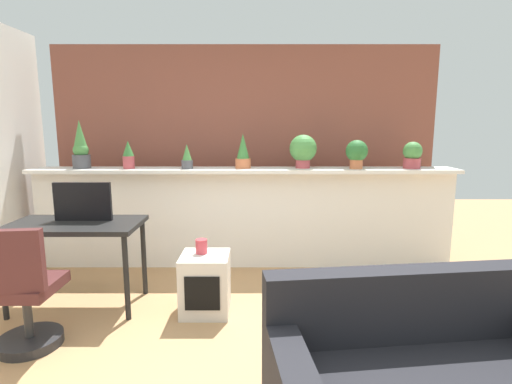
{
  "coord_description": "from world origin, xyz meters",
  "views": [
    {
      "loc": [
        0.13,
        -2.27,
        1.57
      ],
      "look_at": [
        0.13,
        1.03,
        1.01
      ],
      "focal_mm": 27.65,
      "sensor_mm": 36.0,
      "label": 1
    }
  ],
  "objects_px": {
    "potted_plant_4": "(303,150)",
    "office_chair": "(22,298)",
    "potted_plant_1": "(128,155)",
    "desk": "(75,232)",
    "potted_plant_2": "(187,158)",
    "potted_plant_0": "(80,148)",
    "side_cube_shelf": "(205,284)",
    "tv_monitor": "(83,202)",
    "vase_on_shelf": "(201,246)",
    "potted_plant_6": "(412,155)",
    "potted_plant_5": "(356,153)",
    "potted_plant_3": "(243,153)"
  },
  "relations": [
    {
      "from": "potted_plant_4",
      "to": "office_chair",
      "type": "bearing_deg",
      "value": -141.22
    },
    {
      "from": "potted_plant_1",
      "to": "desk",
      "type": "distance_m",
      "value": 1.13
    },
    {
      "from": "potted_plant_4",
      "to": "office_chair",
      "type": "relative_size",
      "value": 0.39
    },
    {
      "from": "potted_plant_1",
      "to": "potted_plant_2",
      "type": "relative_size",
      "value": 1.13
    },
    {
      "from": "potted_plant_0",
      "to": "office_chair",
      "type": "bearing_deg",
      "value": -81.05
    },
    {
      "from": "office_chair",
      "to": "side_cube_shelf",
      "type": "relative_size",
      "value": 1.82
    },
    {
      "from": "potted_plant_2",
      "to": "side_cube_shelf",
      "type": "bearing_deg",
      "value": -73.74
    },
    {
      "from": "tv_monitor",
      "to": "office_chair",
      "type": "relative_size",
      "value": 0.54
    },
    {
      "from": "potted_plant_4",
      "to": "desk",
      "type": "height_order",
      "value": "potted_plant_4"
    },
    {
      "from": "potted_plant_1",
      "to": "desk",
      "type": "bearing_deg",
      "value": -100.73
    },
    {
      "from": "desk",
      "to": "vase_on_shelf",
      "type": "height_order",
      "value": "desk"
    },
    {
      "from": "potted_plant_2",
      "to": "desk",
      "type": "xyz_separation_m",
      "value": [
        -0.81,
        -0.94,
        -0.56
      ]
    },
    {
      "from": "potted_plant_1",
      "to": "potted_plant_2",
      "type": "distance_m",
      "value": 0.63
    },
    {
      "from": "office_chair",
      "to": "vase_on_shelf",
      "type": "height_order",
      "value": "office_chair"
    },
    {
      "from": "potted_plant_4",
      "to": "vase_on_shelf",
      "type": "height_order",
      "value": "potted_plant_4"
    },
    {
      "from": "desk",
      "to": "vase_on_shelf",
      "type": "relative_size",
      "value": 9.09
    },
    {
      "from": "potted_plant_1",
      "to": "potted_plant_6",
      "type": "xyz_separation_m",
      "value": [
        3.04,
        0.02,
        -0.0
      ]
    },
    {
      "from": "desk",
      "to": "potted_plant_1",
      "type": "bearing_deg",
      "value": 79.27
    },
    {
      "from": "potted_plant_0",
      "to": "tv_monitor",
      "type": "height_order",
      "value": "potted_plant_0"
    },
    {
      "from": "office_chair",
      "to": "side_cube_shelf",
      "type": "bearing_deg",
      "value": 25.94
    },
    {
      "from": "potted_plant_4",
      "to": "vase_on_shelf",
      "type": "bearing_deg",
      "value": -131.97
    },
    {
      "from": "side_cube_shelf",
      "to": "potted_plant_1",
      "type": "bearing_deg",
      "value": 131.17
    },
    {
      "from": "potted_plant_2",
      "to": "office_chair",
      "type": "relative_size",
      "value": 0.29
    },
    {
      "from": "potted_plant_0",
      "to": "potted_plant_5",
      "type": "distance_m",
      "value": 2.95
    },
    {
      "from": "potted_plant_4",
      "to": "side_cube_shelf",
      "type": "xyz_separation_m",
      "value": [
        -0.94,
        -1.13,
        -1.05
      ]
    },
    {
      "from": "tv_monitor",
      "to": "office_chair",
      "type": "xyz_separation_m",
      "value": [
        -0.12,
        -0.78,
        -0.53
      ]
    },
    {
      "from": "potted_plant_0",
      "to": "side_cube_shelf",
      "type": "distance_m",
      "value": 2.12
    },
    {
      "from": "potted_plant_2",
      "to": "potted_plant_6",
      "type": "relative_size",
      "value": 0.92
    },
    {
      "from": "potted_plant_5",
      "to": "vase_on_shelf",
      "type": "bearing_deg",
      "value": -146.78
    },
    {
      "from": "potted_plant_4",
      "to": "potted_plant_6",
      "type": "height_order",
      "value": "potted_plant_4"
    },
    {
      "from": "potted_plant_0",
      "to": "potted_plant_1",
      "type": "xyz_separation_m",
      "value": [
        0.52,
        -0.04,
        -0.07
      ]
    },
    {
      "from": "potted_plant_2",
      "to": "potted_plant_0",
      "type": "bearing_deg",
      "value": 177.37
    },
    {
      "from": "tv_monitor",
      "to": "potted_plant_5",
      "type": "bearing_deg",
      "value": 18.44
    },
    {
      "from": "potted_plant_1",
      "to": "potted_plant_2",
      "type": "bearing_deg",
      "value": -1.42
    },
    {
      "from": "side_cube_shelf",
      "to": "vase_on_shelf",
      "type": "height_order",
      "value": "vase_on_shelf"
    },
    {
      "from": "potted_plant_5",
      "to": "potted_plant_1",
      "type": "bearing_deg",
      "value": 179.61
    },
    {
      "from": "potted_plant_4",
      "to": "side_cube_shelf",
      "type": "height_order",
      "value": "potted_plant_4"
    },
    {
      "from": "tv_monitor",
      "to": "vase_on_shelf",
      "type": "distance_m",
      "value": 1.11
    },
    {
      "from": "desk",
      "to": "tv_monitor",
      "type": "xyz_separation_m",
      "value": [
        0.05,
        0.08,
        0.25
      ]
    },
    {
      "from": "tv_monitor",
      "to": "side_cube_shelf",
      "type": "relative_size",
      "value": 0.98
    },
    {
      "from": "potted_plant_4",
      "to": "side_cube_shelf",
      "type": "distance_m",
      "value": 1.81
    },
    {
      "from": "potted_plant_1",
      "to": "vase_on_shelf",
      "type": "distance_m",
      "value": 1.53
    },
    {
      "from": "potted_plant_2",
      "to": "potted_plant_4",
      "type": "relative_size",
      "value": 0.73
    },
    {
      "from": "potted_plant_2",
      "to": "vase_on_shelf",
      "type": "distance_m",
      "value": 1.23
    },
    {
      "from": "potted_plant_3",
      "to": "side_cube_shelf",
      "type": "xyz_separation_m",
      "value": [
        -0.29,
        -1.11,
        -1.03
      ]
    },
    {
      "from": "potted_plant_1",
      "to": "desk",
      "type": "xyz_separation_m",
      "value": [
        -0.18,
        -0.95,
        -0.59
      ]
    },
    {
      "from": "potted_plant_1",
      "to": "tv_monitor",
      "type": "xyz_separation_m",
      "value": [
        -0.13,
        -0.87,
        -0.34
      ]
    },
    {
      "from": "potted_plant_5",
      "to": "potted_plant_2",
      "type": "bearing_deg",
      "value": 179.97
    },
    {
      "from": "office_chair",
      "to": "potted_plant_5",
      "type": "bearing_deg",
      "value": 31.29
    },
    {
      "from": "potted_plant_1",
      "to": "office_chair",
      "type": "relative_size",
      "value": 0.33
    }
  ]
}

